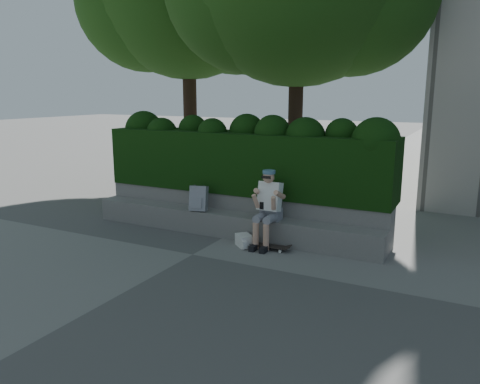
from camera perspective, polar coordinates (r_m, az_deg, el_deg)
The scene contains 8 objects.
ground at distance 8.13m, azimuth -5.80°, elevation -7.60°, with size 80.00×80.00×0.00m, color slate.
bench_ledge at distance 9.08m, azimuth -1.52°, elevation -3.94°, with size 6.00×0.45×0.45m, color gray.
planter_wall at distance 9.45m, azimuth -0.14°, elevation -2.37°, with size 6.00×0.50×0.75m, color gray.
hedge at distance 9.45m, azimuth 0.49°, elevation 3.67°, with size 6.00×1.00×1.20m, color black.
person at distance 8.39m, azimuth 3.48°, elevation -1.59°, with size 0.40×0.76×1.38m.
skateboard at distance 8.34m, azimuth 3.35°, elevation -6.57°, with size 0.77×0.24×0.08m.
backpack_plaid at distance 9.18m, azimuth -5.06°, elevation -0.79°, with size 0.34×0.18×0.49m, color #A8A8AC.
backpack_ground at distance 8.49m, azimuth 0.52°, elevation -5.93°, with size 0.33×0.23×0.21m, color silver.
Camera 1 is at (4.22, -6.40, 2.72)m, focal length 35.00 mm.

